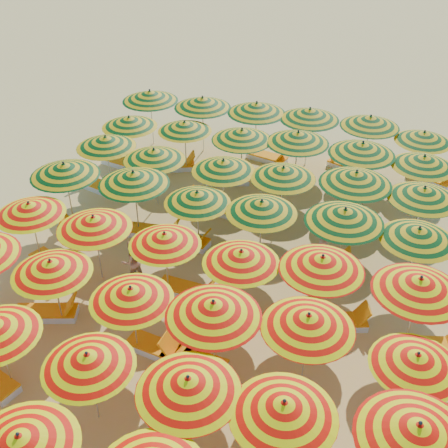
# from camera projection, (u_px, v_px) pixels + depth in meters

# --- Properties ---
(ground) EXTENTS (120.00, 120.00, 0.00)m
(ground) POSITION_uv_depth(u_px,v_px,m) (219.00, 276.00, 17.17)
(ground) COLOR tan
(ground) RESTS_ON ground
(umbrella_2) EXTENTS (2.56, 2.56, 2.28)m
(umbrella_2) POSITION_uv_depth(u_px,v_px,m) (20.00, 442.00, 10.17)
(umbrella_2) COLOR silver
(umbrella_2) RESTS_ON ground
(umbrella_8) EXTENTS (2.59, 2.59, 2.17)m
(umbrella_8) POSITION_uv_depth(u_px,v_px,m) (88.00, 360.00, 11.90)
(umbrella_8) COLOR silver
(umbrella_8) RESTS_ON ground
(umbrella_9) EXTENTS (2.88, 2.88, 2.32)m
(umbrella_9) POSITION_uv_depth(u_px,v_px,m) (188.00, 385.00, 11.21)
(umbrella_9) COLOR silver
(umbrella_9) RESTS_ON ground
(umbrella_10) EXTENTS (2.88, 2.88, 2.30)m
(umbrella_10) POSITION_uv_depth(u_px,v_px,m) (284.00, 409.00, 10.76)
(umbrella_10) COLOR silver
(umbrella_10) RESTS_ON ground
(umbrella_11) EXTENTS (2.94, 2.94, 2.44)m
(umbrella_11) POSITION_uv_depth(u_px,v_px,m) (418.00, 432.00, 10.19)
(umbrella_11) COLOR silver
(umbrella_11) RESTS_ON ground
(umbrella_13) EXTENTS (2.72, 2.72, 2.23)m
(umbrella_13) POSITION_uv_depth(u_px,v_px,m) (51.00, 267.00, 14.42)
(umbrella_13) COLOR silver
(umbrella_13) RESTS_ON ground
(umbrella_14) EXTENTS (2.43, 2.43, 2.21)m
(umbrella_14) POSITION_uv_depth(u_px,v_px,m) (131.00, 294.00, 13.58)
(umbrella_14) COLOR silver
(umbrella_14) RESTS_ON ground
(umbrella_15) EXTENTS (2.38, 2.38, 2.42)m
(umbrella_15) POSITION_uv_depth(u_px,v_px,m) (213.00, 309.00, 12.89)
(umbrella_15) COLOR silver
(umbrella_15) RESTS_ON ground
(umbrella_16) EXTENTS (2.70, 2.70, 2.32)m
(umbrella_16) POSITION_uv_depth(u_px,v_px,m) (308.00, 321.00, 12.67)
(umbrella_16) COLOR silver
(umbrella_16) RESTS_ON ground
(umbrella_17) EXTENTS (2.20, 2.20, 2.13)m
(umbrella_17) POSITION_uv_depth(u_px,v_px,m) (417.00, 360.00, 11.95)
(umbrella_17) COLOR silver
(umbrella_17) RESTS_ON ground
(umbrella_18) EXTENTS (2.41, 2.41, 2.22)m
(umbrella_18) POSITION_uv_depth(u_px,v_px,m) (29.00, 209.00, 16.69)
(umbrella_18) COLOR silver
(umbrella_18) RESTS_ON ground
(umbrella_19) EXTENTS (2.50, 2.50, 2.30)m
(umbrella_19) POSITION_uv_depth(u_px,v_px,m) (94.00, 223.00, 15.96)
(umbrella_19) COLOR silver
(umbrella_19) RESTS_ON ground
(umbrella_20) EXTENTS (2.48, 2.48, 2.17)m
(umbrella_20) POSITION_uv_depth(u_px,v_px,m) (165.00, 239.00, 15.52)
(umbrella_20) COLOR silver
(umbrella_20) RESTS_ON ground
(umbrella_21) EXTENTS (2.38, 2.38, 2.21)m
(umbrella_21) POSITION_uv_depth(u_px,v_px,m) (241.00, 257.00, 14.79)
(umbrella_21) COLOR silver
(umbrella_21) RESTS_ON ground
(umbrella_22) EXTENTS (2.93, 2.93, 2.37)m
(umbrella_22) POSITION_uv_depth(u_px,v_px,m) (322.00, 263.00, 14.35)
(umbrella_22) COLOR silver
(umbrella_22) RESTS_ON ground
(umbrella_23) EXTENTS (2.35, 2.35, 2.42)m
(umbrella_23) POSITION_uv_depth(u_px,v_px,m) (420.00, 285.00, 13.57)
(umbrella_23) COLOR silver
(umbrella_23) RESTS_ON ground
(umbrella_24) EXTENTS (2.77, 2.77, 2.42)m
(umbrella_24) POSITION_uv_depth(u_px,v_px,m) (64.00, 170.00, 18.31)
(umbrella_24) COLOR silver
(umbrella_24) RESTS_ON ground
(umbrella_25) EXTENTS (2.88, 2.88, 2.43)m
(umbrella_25) POSITION_uv_depth(u_px,v_px,m) (134.00, 178.00, 17.83)
(umbrella_25) COLOR silver
(umbrella_25) RESTS_ON ground
(umbrella_26) EXTENTS (2.61, 2.61, 2.21)m
(umbrella_26) POSITION_uv_depth(u_px,v_px,m) (197.00, 197.00, 17.25)
(umbrella_26) COLOR silver
(umbrella_26) RESTS_ON ground
(umbrella_27) EXTENTS (2.73, 2.73, 2.30)m
(umbrella_27) POSITION_uv_depth(u_px,v_px,m) (262.00, 207.00, 16.66)
(umbrella_27) COLOR silver
(umbrella_27) RESTS_ON ground
(umbrella_28) EXTENTS (2.82, 2.82, 2.44)m
(umbrella_28) POSITION_uv_depth(u_px,v_px,m) (345.00, 215.00, 16.05)
(umbrella_28) COLOR silver
(umbrella_28) RESTS_ON ground
(umbrella_29) EXTENTS (2.76, 2.76, 2.26)m
(umbrella_29) POSITION_uv_depth(u_px,v_px,m) (418.00, 234.00, 15.56)
(umbrella_29) COLOR silver
(umbrella_29) RESTS_ON ground
(umbrella_30) EXTENTS (2.66, 2.66, 2.30)m
(umbrella_30) POSITION_uv_depth(u_px,v_px,m) (106.00, 142.00, 20.23)
(umbrella_30) COLOR silver
(umbrella_30) RESTS_ON ground
(umbrella_31) EXTENTS (2.74, 2.74, 2.32)m
(umbrella_31) POSITION_uv_depth(u_px,v_px,m) (154.00, 155.00, 19.37)
(umbrella_31) COLOR silver
(umbrella_31) RESTS_ON ground
(umbrella_32) EXTENTS (2.20, 2.20, 2.29)m
(umbrella_32) POSITION_uv_depth(u_px,v_px,m) (223.00, 165.00, 18.77)
(umbrella_32) COLOR silver
(umbrella_32) RESTS_ON ground
(umbrella_33) EXTENTS (2.85, 2.85, 2.30)m
(umbrella_33) POSITION_uv_depth(u_px,v_px,m) (283.00, 173.00, 18.35)
(umbrella_33) COLOR silver
(umbrella_33) RESTS_ON ground
(umbrella_34) EXTENTS (3.08, 3.08, 2.47)m
(umbrella_34) POSITION_uv_depth(u_px,v_px,m) (356.00, 178.00, 17.77)
(umbrella_34) COLOR silver
(umbrella_34) RESTS_ON ground
(umbrella_35) EXTENTS (2.22, 2.22, 2.32)m
(umbrella_35) POSITION_uv_depth(u_px,v_px,m) (424.00, 193.00, 17.26)
(umbrella_35) COLOR silver
(umbrella_35) RESTS_ON ground
(umbrella_36) EXTENTS (2.54, 2.54, 2.28)m
(umbrella_36) POSITION_uv_depth(u_px,v_px,m) (129.00, 122.00, 21.69)
(umbrella_36) COLOR silver
(umbrella_36) RESTS_ON ground
(umbrella_37) EXTENTS (2.10, 2.10, 2.21)m
(umbrella_37) POSITION_uv_depth(u_px,v_px,m) (185.00, 126.00, 21.50)
(umbrella_37) COLOR silver
(umbrella_37) RESTS_ON ground
(umbrella_38) EXTENTS (2.76, 2.76, 2.39)m
(umbrella_38) POSITION_uv_depth(u_px,v_px,m) (242.00, 135.00, 20.53)
(umbrella_38) COLOR silver
(umbrella_38) RESTS_ON ground
(umbrella_39) EXTENTS (2.85, 2.85, 2.44)m
(umbrella_39) POSITION_uv_depth(u_px,v_px,m) (298.00, 137.00, 20.25)
(umbrella_39) COLOR silver
(umbrella_39) RESTS_ON ground
(umbrella_40) EXTENTS (2.75, 2.75, 2.47)m
(umbrella_40) POSITION_uv_depth(u_px,v_px,m) (362.00, 148.00, 19.46)
(umbrella_40) COLOR silver
(umbrella_40) RESTS_ON ground
(umbrella_41) EXTENTS (2.30, 2.30, 2.28)m
(umbrella_41) POSITION_uv_depth(u_px,v_px,m) (424.00, 161.00, 19.04)
(umbrella_41) COLOR silver
(umbrella_41) RESTS_ON ground
(umbrella_42) EXTENTS (2.71, 2.71, 2.48)m
(umbrella_42) POSITION_uv_depth(u_px,v_px,m) (150.00, 96.00, 23.42)
(umbrella_42) COLOR silver
(umbrella_42) RESTS_ON ground
(umbrella_43) EXTENTS (2.73, 2.73, 2.47)m
(umbrella_43) POSITION_uv_depth(u_px,v_px,m) (203.00, 102.00, 22.85)
(umbrella_43) COLOR silver
(umbrella_43) RESTS_ON ground
(umbrella_44) EXTENTS (3.01, 3.01, 2.48)m
(umbrella_44) POSITION_uv_depth(u_px,v_px,m) (257.00, 108.00, 22.37)
(umbrella_44) COLOR silver
(umbrella_44) RESTS_ON ground
(umbrella_45) EXTENTS (2.84, 2.84, 2.48)m
(umbrella_45) POSITION_uv_depth(u_px,v_px,m) (310.00, 114.00, 21.87)
(umbrella_45) COLOR silver
(umbrella_45) RESTS_ON ground
(umbrella_46) EXTENTS (2.83, 2.83, 2.41)m
(umbrella_46) POSITION_uv_depth(u_px,v_px,m) (370.00, 121.00, 21.44)
(umbrella_46) COLOR silver
(umbrella_46) RESTS_ON ground
(umbrella_47) EXTENTS (2.75, 2.75, 2.22)m
(umbrella_47) POSITION_uv_depth(u_px,v_px,m) (424.00, 137.00, 20.73)
(umbrella_47) COLOR silver
(umbrella_47) RESTS_ON ground
(lounger_8) EXTENTS (1.83, 1.10, 0.69)m
(lounger_8) POSITION_uv_depth(u_px,v_px,m) (48.00, 313.00, 15.62)
(lounger_8) COLOR white
(lounger_8) RESTS_ON ground
(lounger_9) EXTENTS (1.79, 0.81, 0.69)m
(lounger_9) POSITION_uv_depth(u_px,v_px,m) (160.00, 349.00, 14.50)
(lounger_9) COLOR white
(lounger_9) RESTS_ON ground
(lounger_10) EXTENTS (1.77, 0.71, 0.69)m
(lounger_10) POSITION_uv_depth(u_px,v_px,m) (193.00, 360.00, 14.20)
(lounger_10) COLOR white
(lounger_10) RESTS_ON ground
(lounger_11) EXTENTS (1.82, 0.94, 0.69)m
(lounger_11) POSITION_uv_depth(u_px,v_px,m) (429.00, 414.00, 12.86)
(lounger_11) COLOR white
(lounger_11) RESTS_ON ground
(lounger_12) EXTENTS (1.82, 1.19, 0.69)m
(lounger_12) POSITION_uv_depth(u_px,v_px,m) (54.00, 264.00, 17.40)
(lounger_12) COLOR white
(lounger_12) RESTS_ON ground
(lounger_13) EXTENTS (1.76, 0.68, 0.69)m
(lounger_13) POSITION_uv_depth(u_px,v_px,m) (188.00, 290.00, 16.40)
(lounger_13) COLOR white
(lounger_13) RESTS_ON ground
(lounger_14) EXTENTS (1.80, 0.84, 0.69)m
(lounger_14) POSITION_uv_depth(u_px,v_px,m) (221.00, 308.00, 15.78)
(lounger_14) COLOR white
(lounger_14) RESTS_ON ground
(lounger_15) EXTENTS (1.83, 1.15, 0.69)m
(lounger_15) POSITION_uv_depth(u_px,v_px,m) (337.00, 322.00, 15.31)
(lounger_15) COLOR white
(lounger_15) RESTS_ON ground
(lounger_16) EXTENTS (1.82, 1.02, 0.69)m
(lounger_16) POSITION_uv_depth(u_px,v_px,m) (428.00, 347.00, 14.57)
(lounger_16) COLOR white
(lounger_16) RESTS_ON ground
(lounger_17) EXTENTS (1.82, 1.03, 0.69)m
(lounger_17) POSITION_uv_depth(u_px,v_px,m) (83.00, 226.00, 19.13)
(lounger_17) COLOR white
(lounger_17) RESTS_ON ground
(lounger_18) EXTENTS (1.79, 0.78, 0.69)m
(lounger_18) POSITION_uv_depth(u_px,v_px,m) (156.00, 232.00, 18.84)
(lounger_18) COLOR white
(lounger_18) RESTS_ON ground
(lounger_19) EXTENTS (1.80, 0.85, 0.69)m
(lounger_19) POSITION_uv_depth(u_px,v_px,m) (186.00, 239.00, 18.48)
(lounger_19) COLOR white
(lounger_19) RESTS_ON ground
(lounger_20) EXTENTS (1.80, 0.82, 0.69)m
(lounger_20) POSITION_uv_depth(u_px,v_px,m) (322.00, 262.00, 17.50)
(lounger_20) COLOR white
(lounger_20) RESTS_ON ground
(lounger_21) EXTENTS (1.82, 1.02, 0.69)m
(lounger_21) POSITION_uv_depth(u_px,v_px,m) (97.00, 185.00, 21.37)
(lounger_21) COLOR white
(lounger_21) RESTS_ON ground
(lounger_22) EXTENTS (1.80, 0.82, 0.69)m
(lounger_22) POSITION_uv_depth(u_px,v_px,m) (209.00, 206.00, 20.15)
(lounger_22) COLOR white
(lounger_22) RESTS_ON ground
(lounger_23) EXTENTS (1.81, 0.90, 0.69)m
(lounger_23) POSITION_uv_depth(u_px,v_px,m) (120.00, 162.00, 22.89)
(lounger_23) COLOR white
(lounger_23) RESTS_ON ground
(lounger_24) EXTENTS (1.82, 1.24, 0.69)m
(lounger_24) POSITION_uv_depth(u_px,v_px,m) (174.00, 166.00, 22.63)
(lounger_24) COLOR white
(lounger_24) RESTS_ON ground
(lounger_25) EXTENTS (1.83, 1.11, 0.69)m
(lounger_25) POSITION_uv_depth(u_px,v_px,m) (228.00, 179.00, 21.74)
(lounger_25) COLOR white
(lounger_25) RESTS_ON ground
(lounger_26) EXTENTS (1.82, 0.97, 0.69)m
(lounger_26) POSITION_uv_depth(u_px,v_px,m) (268.00, 157.00, 23.24)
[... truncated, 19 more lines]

